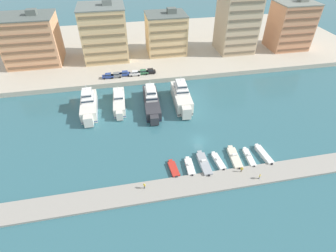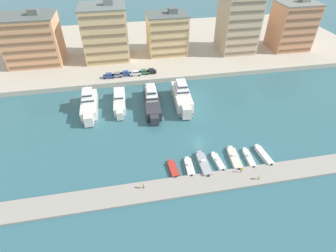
# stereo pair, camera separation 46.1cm
# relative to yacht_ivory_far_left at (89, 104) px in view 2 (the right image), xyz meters

# --- Properties ---
(ground_plane) EXTENTS (400.00, 400.00, 0.00)m
(ground_plane) POSITION_rel_yacht_ivory_far_left_xyz_m (30.09, -20.25, -2.41)
(ground_plane) COLOR #336670
(quay_promenade) EXTENTS (180.00, 70.00, 1.81)m
(quay_promenade) POSITION_rel_yacht_ivory_far_left_xyz_m (30.09, 48.69, -1.51)
(quay_promenade) COLOR #BCB29E
(quay_promenade) RESTS_ON ground
(pier_dock) EXTENTS (120.00, 5.70, 0.56)m
(pier_dock) POSITION_rel_yacht_ivory_far_left_xyz_m (30.09, -35.07, -2.13)
(pier_dock) COLOR #9E998E
(pier_dock) RESTS_ON ground
(yacht_ivory_far_left) EXTENTS (5.06, 17.30, 8.40)m
(yacht_ivory_far_left) POSITION_rel_yacht_ivory_far_left_xyz_m (0.00, 0.00, 0.00)
(yacht_ivory_far_left) COLOR silver
(yacht_ivory_far_left) RESTS_ON ground
(yacht_ivory_left) EXTENTS (4.07, 16.54, 6.21)m
(yacht_ivory_left) POSITION_rel_yacht_ivory_far_left_xyz_m (9.40, 1.08, -0.62)
(yacht_ivory_left) COLOR silver
(yacht_ivory_left) RESTS_ON ground
(yacht_charcoal_mid_left) EXTENTS (5.48, 20.42, 8.04)m
(yacht_charcoal_mid_left) POSITION_rel_yacht_ivory_far_left_xyz_m (19.65, -1.11, -0.19)
(yacht_charcoal_mid_left) COLOR #333338
(yacht_charcoal_mid_left) RESTS_ON ground
(yacht_ivory_center_left) EXTENTS (5.79, 18.39, 9.08)m
(yacht_ivory_center_left) POSITION_rel_yacht_ivory_far_left_xyz_m (29.51, -1.40, 0.32)
(yacht_ivory_center_left) COLOR silver
(yacht_ivory_center_left) RESTS_ON ground
(motorboat_red_far_left) EXTENTS (2.17, 5.96, 0.82)m
(motorboat_red_far_left) POSITION_rel_yacht_ivory_far_left_xyz_m (20.96, -29.52, -2.04)
(motorboat_red_far_left) COLOR red
(motorboat_red_far_left) RESTS_ON ground
(motorboat_white_left) EXTENTS (2.03, 6.36, 1.23)m
(motorboat_white_left) POSITION_rel_yacht_ivory_far_left_xyz_m (24.99, -29.63, -1.96)
(motorboat_white_left) COLOR white
(motorboat_white_left) RESTS_ON ground
(motorboat_grey_mid_left) EXTENTS (2.18, 8.52, 1.52)m
(motorboat_grey_mid_left) POSITION_rel_yacht_ivory_far_left_xyz_m (28.67, -29.44, -1.86)
(motorboat_grey_mid_left) COLOR #9EA3A8
(motorboat_grey_mid_left) RESTS_ON ground
(motorboat_white_center_left) EXTENTS (2.13, 6.56, 1.22)m
(motorboat_white_center_left) POSITION_rel_yacht_ivory_far_left_xyz_m (32.48, -29.23, -1.97)
(motorboat_white_center_left) COLOR white
(motorboat_white_center_left) RESTS_ON ground
(motorboat_cream_center) EXTENTS (2.78, 8.34, 1.49)m
(motorboat_cream_center) POSITION_rel_yacht_ivory_far_left_xyz_m (36.95, -28.82, -1.93)
(motorboat_cream_center) COLOR beige
(motorboat_cream_center) RESTS_ON ground
(motorboat_white_center_right) EXTENTS (1.94, 7.09, 1.25)m
(motorboat_white_center_right) POSITION_rel_yacht_ivory_far_left_xyz_m (40.68, -29.36, -2.01)
(motorboat_white_center_right) COLOR white
(motorboat_white_center_right) RESTS_ON ground
(motorboat_white_mid_right) EXTENTS (2.15, 7.66, 1.04)m
(motorboat_white_mid_right) POSITION_rel_yacht_ivory_far_left_xyz_m (44.72, -29.27, -1.89)
(motorboat_white_mid_right) COLOR white
(motorboat_white_mid_right) RESTS_ON ground
(car_blue_far_left) EXTENTS (4.13, 1.98, 1.80)m
(car_blue_far_left) POSITION_rel_yacht_ivory_far_left_xyz_m (6.20, 17.78, 0.37)
(car_blue_far_left) COLOR #28428E
(car_blue_far_left) RESTS_ON quay_promenade
(car_grey_left) EXTENTS (4.12, 1.95, 1.80)m
(car_grey_left) POSITION_rel_yacht_ivory_far_left_xyz_m (9.23, 17.87, 0.37)
(car_grey_left) COLOR slate
(car_grey_left) RESTS_ON quay_promenade
(car_blue_mid_left) EXTENTS (4.16, 2.03, 1.80)m
(car_blue_mid_left) POSITION_rel_yacht_ivory_far_left_xyz_m (12.41, 18.44, 0.37)
(car_blue_mid_left) COLOR #28428E
(car_blue_mid_left) RESTS_ON quay_promenade
(car_white_center_left) EXTENTS (4.15, 2.02, 1.80)m
(car_white_center_left) POSITION_rel_yacht_ivory_far_left_xyz_m (16.12, 17.96, 0.37)
(car_white_center_left) COLOR white
(car_white_center_left) RESTS_ON quay_promenade
(car_green_center) EXTENTS (4.14, 1.99, 1.80)m
(car_green_center) POSITION_rel_yacht_ivory_far_left_xyz_m (19.23, 18.35, 0.37)
(car_green_center) COLOR #2D6642
(car_green_center) RESTS_ON quay_promenade
(car_black_center_right) EXTENTS (4.10, 1.92, 1.80)m
(car_black_center_right) POSITION_rel_yacht_ivory_far_left_xyz_m (22.01, 18.49, 0.37)
(car_black_center_right) COLOR black
(car_black_center_right) RESTS_ON quay_promenade
(apartment_block_far_left) EXTENTS (20.56, 15.78, 20.41)m
(apartment_block_far_left) POSITION_rel_yacht_ivory_far_left_xyz_m (-21.77, 37.44, 8.65)
(apartment_block_far_left) COLOR tan
(apartment_block_far_left) RESTS_ON quay_promenade
(apartment_block_left) EXTENTS (17.74, 15.72, 22.77)m
(apartment_block_left) POSITION_rel_yacht_ivory_far_left_xyz_m (6.34, 36.56, 9.84)
(apartment_block_left) COLOR #E0BC84
(apartment_block_left) RESTS_ON quay_promenade
(apartment_block_mid_left) EXTENTS (16.44, 13.72, 18.22)m
(apartment_block_mid_left) POSITION_rel_yacht_ivory_far_left_xyz_m (31.71, 37.74, 7.58)
(apartment_block_mid_left) COLOR #E0BC84
(apartment_block_mid_left) RESTS_ON quay_promenade
(apartment_block_center_left) EXTENTS (14.97, 14.53, 25.50)m
(apartment_block_center_left) POSITION_rel_yacht_ivory_far_left_xyz_m (61.67, 34.21, 11.22)
(apartment_block_center_left) COLOR #C6AD89
(apartment_block_center_left) RESTS_ON quay_promenade
(apartment_block_center) EXTENTS (16.51, 13.18, 21.43)m
(apartment_block_center) POSITION_rel_yacht_ivory_far_left_xyz_m (86.12, 32.42, 9.18)
(apartment_block_center) COLOR tan
(apartment_block_center) RESTS_ON quay_promenade
(pedestrian_near_edge) EXTENTS (0.43, 0.57, 1.67)m
(pedestrian_near_edge) POSITION_rel_yacht_ivory_far_left_xyz_m (13.32, -34.10, -0.87)
(pedestrian_near_edge) COLOR #4C515B
(pedestrian_near_edge) RESTS_ON pier_dock
(pedestrian_mid_deck) EXTENTS (0.44, 0.46, 1.56)m
(pedestrian_mid_deck) POSITION_rel_yacht_ivory_far_left_xyz_m (39.88, -36.44, -0.93)
(pedestrian_mid_deck) COLOR #282D3D
(pedestrian_mid_deck) RESTS_ON pier_dock
(pedestrian_far_side) EXTENTS (0.52, 0.42, 1.58)m
(pedestrian_far_side) POSITION_rel_yacht_ivory_far_left_xyz_m (36.64, -33.64, -0.92)
(pedestrian_far_side) COLOR #7A6B56
(pedestrian_far_side) RESTS_ON pier_dock
(bollard_west) EXTENTS (0.20, 0.20, 0.61)m
(bollard_west) POSITION_rel_yacht_ivory_far_left_xyz_m (20.83, -32.46, -1.53)
(bollard_west) COLOR #2D2D33
(bollard_west) RESTS_ON pier_dock
(bollard_west_mid) EXTENTS (0.20, 0.20, 0.61)m
(bollard_west_mid) POSITION_rel_yacht_ivory_far_left_xyz_m (26.98, -32.46, -1.53)
(bollard_west_mid) COLOR #2D2D33
(bollard_west_mid) RESTS_ON pier_dock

